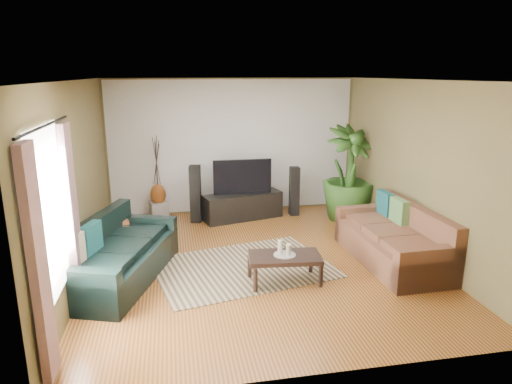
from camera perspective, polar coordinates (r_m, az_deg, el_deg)
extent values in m
plane|color=#996027|center=(7.05, 0.30, -8.69)|extent=(5.50, 5.50, 0.00)
plane|color=white|center=(6.47, 0.34, 13.82)|extent=(5.50, 5.50, 0.00)
plane|color=brown|center=(9.30, -2.92, 5.72)|extent=(5.00, 0.00, 5.00)
plane|color=brown|center=(4.08, 7.73, -6.28)|extent=(5.00, 0.00, 5.00)
plane|color=brown|center=(6.64, -21.38, 1.06)|extent=(0.00, 5.50, 5.50)
plane|color=brown|center=(7.51, 19.42, 2.73)|extent=(0.00, 5.50, 5.50)
plane|color=white|center=(9.29, -2.91, 5.71)|extent=(4.90, 0.00, 4.90)
plane|color=white|center=(5.11, -24.35, -2.54)|extent=(0.00, 1.80, 1.80)
cube|color=gray|center=(4.49, -25.55, -8.36)|extent=(0.08, 0.35, 2.20)
cube|color=gray|center=(5.87, -21.98, -2.73)|extent=(0.08, 0.35, 2.20)
cylinder|color=black|center=(4.93, -24.88, 7.53)|extent=(0.03, 1.90, 0.03)
cube|color=black|center=(6.60, -16.69, -7.03)|extent=(1.61, 2.39, 0.85)
cube|color=brown|center=(7.22, 16.64, -5.16)|extent=(1.03, 2.16, 0.85)
cube|color=tan|center=(6.85, -1.63, -9.39)|extent=(2.83, 2.27, 0.01)
cube|color=black|center=(6.34, 3.58, -9.55)|extent=(1.02, 0.63, 0.40)
cylinder|color=gray|center=(6.26, 3.61, -7.83)|extent=(0.30, 0.30, 0.01)
cylinder|color=white|center=(6.23, 3.02, -6.89)|extent=(0.06, 0.06, 0.19)
cylinder|color=beige|center=(6.20, 4.07, -7.24)|extent=(0.06, 0.06, 0.15)
cylinder|color=beige|center=(6.30, 4.11, -7.00)|extent=(0.06, 0.06, 0.12)
cube|color=black|center=(8.97, -1.67, -1.77)|extent=(1.61, 0.85, 0.52)
cube|color=black|center=(8.84, -1.72, 1.95)|extent=(1.13, 0.06, 0.67)
cube|color=black|center=(8.79, -7.58, -0.25)|extent=(0.24, 0.26, 1.10)
cube|color=black|center=(9.19, 4.81, 0.11)|extent=(0.18, 0.20, 0.99)
imported|color=#284F1A|center=(8.98, 11.53, 2.30)|extent=(1.31, 1.31, 1.83)
cylinder|color=black|center=(9.18, 11.28, -2.49)|extent=(0.34, 0.34, 0.26)
cube|color=gray|center=(9.24, -12.03, -2.19)|extent=(0.40, 0.40, 0.33)
ellipsoid|color=brown|center=(9.16, -12.14, -0.30)|extent=(0.30, 0.30, 0.42)
cube|color=brown|center=(7.66, -17.74, -5.19)|extent=(0.65, 0.65, 0.57)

